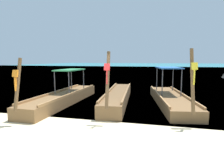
{
  "coord_description": "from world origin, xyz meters",
  "views": [
    {
      "loc": [
        2.15,
        -5.43,
        2.28
      ],
      "look_at": [
        0.0,
        3.27,
        1.15
      ],
      "focal_mm": 30.92,
      "sensor_mm": 36.0,
      "label": 1
    }
  ],
  "objects": [
    {
      "name": "ground",
      "position": [
        0.0,
        0.0,
        0.0
      ],
      "size": [
        120.0,
        120.0,
        0.0
      ],
      "primitive_type": "plane",
      "color": "beige"
    },
    {
      "name": "sea_water",
      "position": [
        0.0,
        61.27,
        0.0
      ],
      "size": [
        120.0,
        120.0,
        0.0
      ],
      "primitive_type": "plane",
      "color": "teal",
      "rests_on": "ground"
    },
    {
      "name": "longtail_boat_orange_ribbon",
      "position": [
        -2.68,
        3.57,
        0.32
      ],
      "size": [
        1.14,
        6.79,
        2.35
      ],
      "color": "brown",
      "rests_on": "ground"
    },
    {
      "name": "longtail_boat_red_ribbon",
      "position": [
        0.03,
        4.46,
        0.31
      ],
      "size": [
        1.66,
        6.95,
        2.58
      ],
      "color": "brown",
      "rests_on": "ground"
    },
    {
      "name": "longtail_boat_yellow_ribbon",
      "position": [
        2.74,
        4.68,
        0.31
      ],
      "size": [
        2.3,
        6.59,
        2.67
      ],
      "color": "brown",
      "rests_on": "ground"
    }
  ]
}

